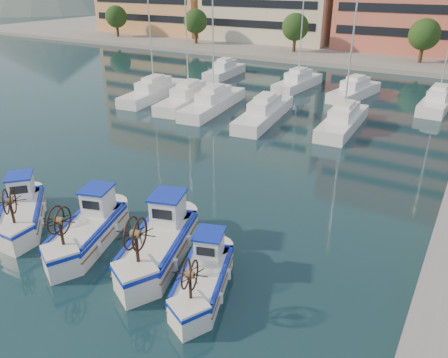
{
  "coord_description": "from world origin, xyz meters",
  "views": [
    {
      "loc": [
        11.99,
        -10.9,
        11.05
      ],
      "look_at": [
        1.47,
        6.74,
        1.5
      ],
      "focal_mm": 35.0,
      "sensor_mm": 36.0,
      "label": 1
    }
  ],
  "objects_px": {
    "fishing_boat_b": "(89,228)",
    "fishing_boat_c": "(160,240)",
    "fishing_boat_a": "(22,210)",
    "fishing_boat_d": "(204,275)"
  },
  "relations": [
    {
      "from": "fishing_boat_a",
      "to": "fishing_boat_d",
      "type": "height_order",
      "value": "fishing_boat_a"
    },
    {
      "from": "fishing_boat_b",
      "to": "fishing_boat_a",
      "type": "bearing_deg",
      "value": 168.65
    },
    {
      "from": "fishing_boat_b",
      "to": "fishing_boat_d",
      "type": "xyz_separation_m",
      "value": [
        6.26,
        -0.13,
        -0.09
      ]
    },
    {
      "from": "fishing_boat_b",
      "to": "fishing_boat_c",
      "type": "relative_size",
      "value": 0.92
    },
    {
      "from": "fishing_boat_a",
      "to": "fishing_boat_d",
      "type": "distance_m",
      "value": 10.35
    },
    {
      "from": "fishing_boat_a",
      "to": "fishing_boat_c",
      "type": "xyz_separation_m",
      "value": [
        7.55,
        1.2,
        0.1
      ]
    },
    {
      "from": "fishing_boat_b",
      "to": "fishing_boat_c",
      "type": "bearing_deg",
      "value": -5.96
    },
    {
      "from": "fishing_boat_a",
      "to": "fishing_boat_d",
      "type": "relative_size",
      "value": 1.03
    },
    {
      "from": "fishing_boat_a",
      "to": "fishing_boat_b",
      "type": "bearing_deg",
      "value": -40.34
    },
    {
      "from": "fishing_boat_c",
      "to": "fishing_boat_d",
      "type": "bearing_deg",
      "value": -34.3
    }
  ]
}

